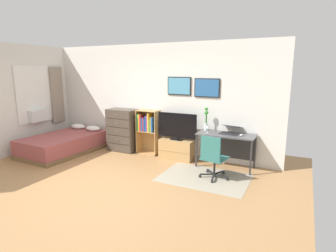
{
  "coord_description": "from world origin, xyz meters",
  "views": [
    {
      "loc": [
        3.33,
        -3.54,
        2.08
      ],
      "look_at": [
        0.81,
        1.5,
        0.92
      ],
      "focal_mm": 29.41,
      "sensor_mm": 36.0,
      "label": 1
    }
  ],
  "objects_px": {
    "desk": "(227,140)",
    "wine_glass": "(207,127)",
    "bed": "(64,143)",
    "laptop": "(231,130)",
    "tv_stand": "(177,149)",
    "bookshelf": "(147,127)",
    "television": "(177,126)",
    "office_chair": "(213,156)",
    "computer_mouse": "(241,135)",
    "dresser": "(123,130)",
    "bamboo_vase": "(206,119)"
  },
  "relations": [
    {
      "from": "bookshelf",
      "to": "television",
      "type": "xyz_separation_m",
      "value": [
        0.84,
        -0.07,
        0.12
      ]
    },
    {
      "from": "laptop",
      "to": "wine_glass",
      "type": "bearing_deg",
      "value": -148.38
    },
    {
      "from": "dresser",
      "to": "television",
      "type": "xyz_separation_m",
      "value": [
        1.55,
        -0.01,
        0.24
      ]
    },
    {
      "from": "dresser",
      "to": "bookshelf",
      "type": "relative_size",
      "value": 0.99
    },
    {
      "from": "office_chair",
      "to": "bamboo_vase",
      "type": "relative_size",
      "value": 1.65
    },
    {
      "from": "bamboo_vase",
      "to": "desk",
      "type": "bearing_deg",
      "value": -7.77
    },
    {
      "from": "tv_stand",
      "to": "bamboo_vase",
      "type": "xyz_separation_m",
      "value": [
        0.68,
        0.07,
        0.76
      ]
    },
    {
      "from": "bed",
      "to": "bookshelf",
      "type": "relative_size",
      "value": 1.9
    },
    {
      "from": "dresser",
      "to": "television",
      "type": "height_order",
      "value": "television"
    },
    {
      "from": "office_chair",
      "to": "wine_glass",
      "type": "bearing_deg",
      "value": 125.62
    },
    {
      "from": "television",
      "to": "laptop",
      "type": "bearing_deg",
      "value": 2.46
    },
    {
      "from": "bed",
      "to": "television",
      "type": "bearing_deg",
      "value": 18.02
    },
    {
      "from": "laptop",
      "to": "computer_mouse",
      "type": "distance_m",
      "value": 0.3
    },
    {
      "from": "dresser",
      "to": "computer_mouse",
      "type": "xyz_separation_m",
      "value": [
        3.05,
        -0.09,
        0.21
      ]
    },
    {
      "from": "laptop",
      "to": "office_chair",
      "type": "bearing_deg",
      "value": -89.54
    },
    {
      "from": "bed",
      "to": "tv_stand",
      "type": "xyz_separation_m",
      "value": [
        2.8,
        0.82,
        -0.0
      ]
    },
    {
      "from": "laptop",
      "to": "bamboo_vase",
      "type": "distance_m",
      "value": 0.6
    },
    {
      "from": "computer_mouse",
      "to": "office_chair",
      "type": "bearing_deg",
      "value": -116.7
    },
    {
      "from": "television",
      "to": "bamboo_vase",
      "type": "relative_size",
      "value": 1.87
    },
    {
      "from": "bamboo_vase",
      "to": "office_chair",
      "type": "bearing_deg",
      "value": -63.19
    },
    {
      "from": "television",
      "to": "computer_mouse",
      "type": "height_order",
      "value": "television"
    },
    {
      "from": "bed",
      "to": "wine_glass",
      "type": "height_order",
      "value": "wine_glass"
    },
    {
      "from": "desk",
      "to": "tv_stand",
      "type": "bearing_deg",
      "value": -179.92
    },
    {
      "from": "bamboo_vase",
      "to": "dresser",
      "type": "bearing_deg",
      "value": -177.8
    },
    {
      "from": "desk",
      "to": "wine_glass",
      "type": "relative_size",
      "value": 6.73
    },
    {
      "from": "desk",
      "to": "office_chair",
      "type": "relative_size",
      "value": 1.41
    },
    {
      "from": "computer_mouse",
      "to": "wine_glass",
      "type": "xyz_separation_m",
      "value": [
        -0.71,
        -0.07,
        0.12
      ]
    },
    {
      "from": "wine_glass",
      "to": "tv_stand",
      "type": "bearing_deg",
      "value": 167.67
    },
    {
      "from": "bed",
      "to": "desk",
      "type": "height_order",
      "value": "desk"
    },
    {
      "from": "bookshelf",
      "to": "computer_mouse",
      "type": "distance_m",
      "value": 2.34
    },
    {
      "from": "dresser",
      "to": "wine_glass",
      "type": "xyz_separation_m",
      "value": [
        2.34,
        -0.16,
        0.33
      ]
    },
    {
      "from": "dresser",
      "to": "laptop",
      "type": "distance_m",
      "value": 2.81
    },
    {
      "from": "dresser",
      "to": "laptop",
      "type": "bearing_deg",
      "value": 0.94
    },
    {
      "from": "bookshelf",
      "to": "computer_mouse",
      "type": "height_order",
      "value": "bookshelf"
    },
    {
      "from": "bed",
      "to": "laptop",
      "type": "xyz_separation_m",
      "value": [
        4.04,
        0.85,
        0.58
      ]
    },
    {
      "from": "dresser",
      "to": "bamboo_vase",
      "type": "relative_size",
      "value": 2.09
    },
    {
      "from": "tv_stand",
      "to": "computer_mouse",
      "type": "bearing_deg",
      "value": -4.03
    },
    {
      "from": "wine_glass",
      "to": "computer_mouse",
      "type": "bearing_deg",
      "value": 5.3
    },
    {
      "from": "television",
      "to": "bookshelf",
      "type": "bearing_deg",
      "value": 175.53
    },
    {
      "from": "laptop",
      "to": "bookshelf",
      "type": "bearing_deg",
      "value": -172.7
    },
    {
      "from": "bookshelf",
      "to": "bamboo_vase",
      "type": "xyz_separation_m",
      "value": [
        1.51,
        0.03,
        0.33
      ]
    },
    {
      "from": "bamboo_vase",
      "to": "wine_glass",
      "type": "bearing_deg",
      "value": -65.5
    },
    {
      "from": "television",
      "to": "computer_mouse",
      "type": "relative_size",
      "value": 9.37
    },
    {
      "from": "wine_glass",
      "to": "bamboo_vase",
      "type": "bearing_deg",
      "value": 114.5
    },
    {
      "from": "desk",
      "to": "wine_glass",
      "type": "height_order",
      "value": "wine_glass"
    },
    {
      "from": "television",
      "to": "wine_glass",
      "type": "bearing_deg",
      "value": -10.76
    },
    {
      "from": "desk",
      "to": "computer_mouse",
      "type": "bearing_deg",
      "value": -18.54
    },
    {
      "from": "tv_stand",
      "to": "television",
      "type": "height_order",
      "value": "television"
    },
    {
      "from": "bed",
      "to": "computer_mouse",
      "type": "distance_m",
      "value": 4.39
    },
    {
      "from": "wine_glass",
      "to": "bookshelf",
      "type": "bearing_deg",
      "value": 172.46
    }
  ]
}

